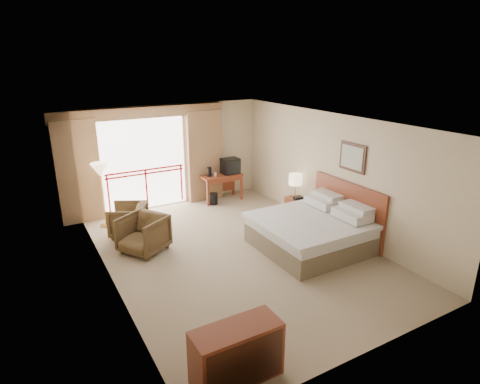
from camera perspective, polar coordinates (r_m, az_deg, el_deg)
floor at (r=8.44m, az=-0.52°, el=-8.52°), size 7.00×7.00×0.00m
ceiling at (r=7.60m, az=-0.58°, el=9.93°), size 7.00×7.00×0.00m
wall_back at (r=10.99m, az=-9.53°, el=5.22°), size 5.00×0.00×5.00m
wall_front at (r=5.38m, az=18.24°, el=-10.05°), size 5.00×0.00×5.00m
wall_left at (r=7.11m, az=-18.45°, el=-2.94°), size 0.00×7.00×7.00m
wall_right at (r=9.34m, az=12.98°, el=2.61°), size 0.00×7.00×7.00m
balcony_door at (r=10.77m, az=-13.43°, el=3.86°), size 2.40×0.00×2.40m
balcony_railing at (r=10.85m, az=-13.25°, el=1.86°), size 2.09×0.03×1.02m
curtain_left at (r=10.31m, az=-22.03°, el=2.64°), size 1.00×0.26×2.50m
curtain_right at (r=11.19m, az=-5.14°, el=5.11°), size 1.00×0.26×2.50m
valance at (r=10.42m, az=-13.83°, el=10.93°), size 4.40×0.22×0.28m
hvac_vent at (r=11.29m, az=-3.45°, el=10.95°), size 0.50×0.04×0.50m
bed at (r=8.61m, az=10.22°, el=-5.48°), size 2.13×2.06×0.97m
headboard at (r=9.12m, az=15.00°, el=-2.58°), size 0.06×2.10×1.30m
framed_art at (r=8.78m, az=15.70°, el=4.76°), size 0.04×0.72×0.60m
nightstand at (r=10.14m, az=7.90°, el=-2.26°), size 0.40×0.47×0.54m
table_lamp at (r=9.94m, az=7.91°, el=1.72°), size 0.33×0.33×0.58m
phone at (r=9.89m, az=8.27°, el=-0.88°), size 0.23×0.19×0.09m
desk at (r=11.26m, az=-2.84°, el=1.73°), size 1.14×0.55×0.75m
tv at (r=11.24m, az=-1.37°, el=3.72°), size 0.48×0.38×0.43m
coffee_maker at (r=10.99m, az=-4.37°, el=2.87°), size 0.13×0.13×0.27m
cup at (r=11.03m, az=-3.55°, el=2.50°), size 0.08×0.08×0.10m
wastebasket at (r=11.05m, az=-3.82°, el=-0.96°), size 0.28×0.28×0.31m
armchair_far at (r=9.57m, az=-15.44°, el=-5.82°), size 1.06×1.05×0.72m
armchair_near at (r=8.71m, az=-13.41°, el=-8.16°), size 1.17×1.16×0.78m
side_table at (r=9.08m, az=-15.29°, el=-4.79°), size 0.46×0.46×0.50m
book at (r=9.02m, az=-15.38°, el=-3.84°), size 0.20×0.24×0.02m
floor_lamp at (r=9.78m, az=-19.32°, el=2.66°), size 0.40×0.40×1.55m
dresser at (r=5.33m, az=-0.45°, el=-21.99°), size 1.13×0.48×0.75m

